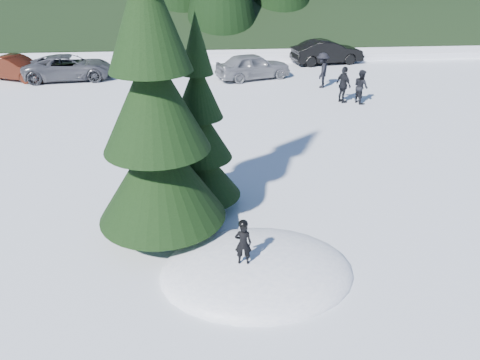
{
  "coord_description": "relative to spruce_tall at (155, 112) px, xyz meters",
  "views": [
    {
      "loc": [
        -1.14,
        -8.66,
        6.7
      ],
      "look_at": [
        -0.16,
        2.6,
        1.1
      ],
      "focal_mm": 35.0,
      "sensor_mm": 36.0,
      "label": 1
    }
  ],
  "objects": [
    {
      "name": "adult_1",
      "position": [
        7.9,
        11.06,
        -2.45
      ],
      "size": [
        0.76,
        1.1,
        1.73
      ],
      "primitive_type": "imported",
      "rotation": [
        0.0,
        0.0,
        1.94
      ],
      "color": "black",
      "rests_on": "ground"
    },
    {
      "name": "spruce_tall",
      "position": [
        0.0,
        0.0,
        0.0
      ],
      "size": [
        3.2,
        3.2,
        8.6
      ],
      "color": "black",
      "rests_on": "ground"
    },
    {
      "name": "car_4",
      "position": [
        4.11,
        16.04,
        -2.59
      ],
      "size": [
        4.57,
        2.93,
        1.45
      ],
      "primitive_type": "imported",
      "rotation": [
        0.0,
        0.0,
        1.88
      ],
      "color": "gray",
      "rests_on": "ground"
    },
    {
      "name": "car_1",
      "position": [
        -9.31,
        17.02,
        -2.66
      ],
      "size": [
        4.25,
        2.97,
        1.33
      ],
      "primitive_type": "imported",
      "rotation": [
        0.0,
        0.0,
        1.14
      ],
      "color": "#3C140B",
      "rests_on": "ground"
    },
    {
      "name": "adult_0",
      "position": [
        8.72,
        10.93,
        -2.52
      ],
      "size": [
        0.79,
        0.91,
        1.6
      ],
      "primitive_type": "imported",
      "rotation": [
        0.0,
        0.0,
        1.83
      ],
      "color": "black",
      "rests_on": "ground"
    },
    {
      "name": "child_skier",
      "position": [
        1.86,
        -2.06,
        -2.33
      ],
      "size": [
        0.4,
        0.29,
        1.02
      ],
      "primitive_type": "imported",
      "rotation": [
        0.0,
        0.0,
        3.02
      ],
      "color": "black",
      "rests_on": "snow_mound"
    },
    {
      "name": "car_5",
      "position": [
        9.29,
        19.52,
        -2.57
      ],
      "size": [
        4.76,
        2.35,
        1.5
      ],
      "primitive_type": "imported",
      "rotation": [
        0.0,
        0.0,
        1.75
      ],
      "color": "black",
      "rests_on": "ground"
    },
    {
      "name": "ground",
      "position": [
        2.2,
        -1.8,
        -3.32
      ],
      "size": [
        200.0,
        200.0,
        0.0
      ],
      "primitive_type": "plane",
      "color": "white",
      "rests_on": "ground"
    },
    {
      "name": "adult_2",
      "position": [
        7.56,
        13.84,
        -2.4
      ],
      "size": [
        1.06,
        1.35,
        1.84
      ],
      "primitive_type": "imported",
      "rotation": [
        0.0,
        0.0,
        4.34
      ],
      "color": "black",
      "rests_on": "ground"
    },
    {
      "name": "spruce_short",
      "position": [
        1.0,
        1.4,
        -1.22
      ],
      "size": [
        2.2,
        2.2,
        5.37
      ],
      "color": "black",
      "rests_on": "ground"
    },
    {
      "name": "snow_mound",
      "position": [
        2.2,
        -1.8,
        -3.32
      ],
      "size": [
        4.48,
        3.52,
        0.96
      ],
      "primitive_type": "ellipsoid",
      "color": "white",
      "rests_on": "ground"
    },
    {
      "name": "car_2",
      "position": [
        -6.26,
        16.77,
        -2.63
      ],
      "size": [
        5.17,
        2.78,
        1.38
      ],
      "primitive_type": "imported",
      "rotation": [
        0.0,
        0.0,
        1.67
      ],
      "color": "#4C4D54",
      "rests_on": "ground"
    },
    {
      "name": "car_3",
      "position": [
        -1.09,
        18.7,
        -2.68
      ],
      "size": [
        4.73,
        3.22,
        1.27
      ],
      "primitive_type": "imported",
      "rotation": [
        0.0,
        0.0,
        1.93
      ],
      "color": "black",
      "rests_on": "ground"
    }
  ]
}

